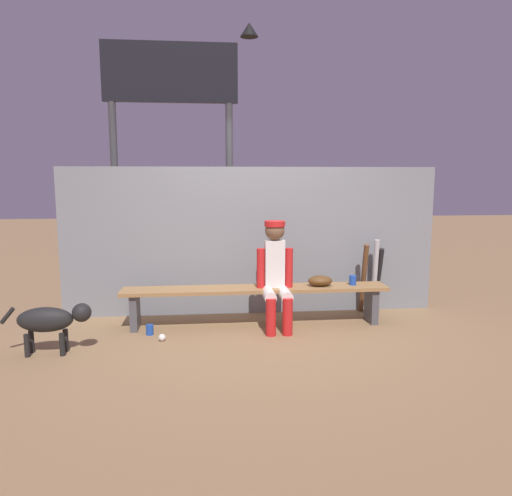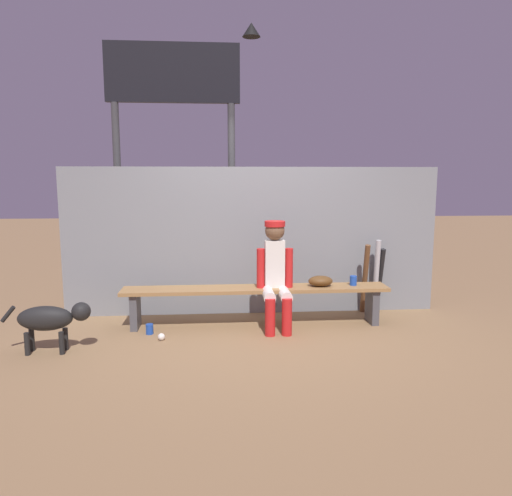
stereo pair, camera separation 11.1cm
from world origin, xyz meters
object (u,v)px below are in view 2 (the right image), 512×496
(player_seated, at_px, (276,271))
(cup_on_bench, at_px, (353,281))
(baseball_glove, at_px, (320,281))
(dog, at_px, (51,319))
(baseball, at_px, (161,337))
(bat_wood_dark, at_px, (365,279))
(bat_aluminum_black, at_px, (380,280))
(dugout_bench, at_px, (256,295))
(bat_aluminum_silver, at_px, (376,277))
(cup_on_ground, at_px, (150,329))
(scoreboard, at_px, (178,111))

(player_seated, bearing_deg, cup_on_bench, 7.41)
(player_seated, bearing_deg, baseball_glove, 11.39)
(dog, bearing_deg, baseball, 14.82)
(bat_wood_dark, xyz_separation_m, cup_on_bench, (-0.25, -0.35, 0.06))
(bat_aluminum_black, distance_m, cup_on_bench, 0.63)
(dugout_bench, distance_m, bat_aluminum_black, 1.64)
(bat_aluminum_silver, height_order, bat_aluminum_black, bat_aluminum_silver)
(bat_aluminum_black, distance_m, dog, 3.79)
(baseball_glove, height_order, bat_aluminum_silver, bat_aluminum_silver)
(baseball_glove, xyz_separation_m, baseball, (-1.76, -0.44, -0.47))
(player_seated, bearing_deg, baseball, -164.86)
(bat_aluminum_black, bearing_deg, cup_on_bench, -137.23)
(cup_on_bench, bearing_deg, bat_wood_dark, 54.67)
(dugout_bench, distance_m, dog, 2.15)
(baseball_glove, bearing_deg, baseball, -165.97)
(player_seated, height_order, bat_wood_dark, player_seated)
(dugout_bench, relative_size, cup_on_bench, 27.36)
(cup_on_bench, bearing_deg, baseball_glove, -178.17)
(cup_on_ground, bearing_deg, player_seated, 4.86)
(dugout_bench, distance_m, cup_on_bench, 1.13)
(dugout_bench, bearing_deg, bat_aluminum_black, 15.38)
(bat_wood_dark, bearing_deg, dog, -162.60)
(player_seated, bearing_deg, scoreboard, 126.65)
(scoreboard, distance_m, dog, 3.28)
(player_seated, xyz_separation_m, cup_on_bench, (0.91, 0.12, -0.15))
(cup_on_ground, bearing_deg, baseball, -55.15)
(bat_wood_dark, distance_m, cup_on_ground, 2.64)
(cup_on_bench, relative_size, scoreboard, 0.03)
(baseball, xyz_separation_m, cup_on_bench, (2.15, 0.45, 0.46))
(baseball, xyz_separation_m, scoreboard, (0.08, 1.88, 2.53))
(player_seated, distance_m, bat_wood_dark, 1.27)
(baseball, relative_size, cup_on_bench, 0.67)
(player_seated, bearing_deg, cup_on_ground, -175.14)
(player_seated, distance_m, bat_aluminum_black, 1.49)
(bat_wood_dark, relative_size, cup_on_ground, 8.06)
(bat_aluminum_silver, bearing_deg, dog, -163.13)
(baseball, height_order, cup_on_bench, cup_on_bench)
(baseball_glove, relative_size, scoreboard, 0.08)
(dugout_bench, bearing_deg, cup_on_bench, 0.63)
(scoreboard, bearing_deg, dog, -116.84)
(baseball_glove, xyz_separation_m, bat_aluminum_black, (0.84, 0.44, -0.10))
(cup_on_ground, relative_size, scoreboard, 0.03)
(baseball_glove, bearing_deg, cup_on_bench, 1.83)
(player_seated, relative_size, bat_aluminum_black, 1.46)
(bat_wood_dark, bearing_deg, cup_on_bench, -125.33)
(dog, bearing_deg, dugout_bench, 19.21)
(player_seated, bearing_deg, bat_aluminum_black, 21.55)
(player_seated, height_order, bat_aluminum_black, player_seated)
(baseball, distance_m, cup_on_bench, 2.24)
(bat_aluminum_black, relative_size, baseball, 11.08)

